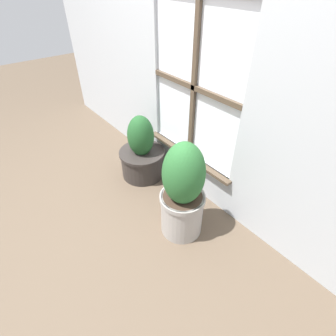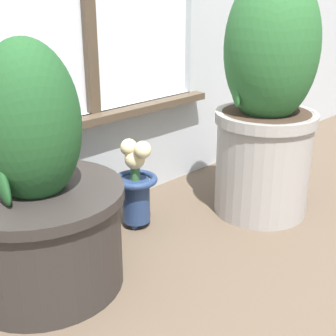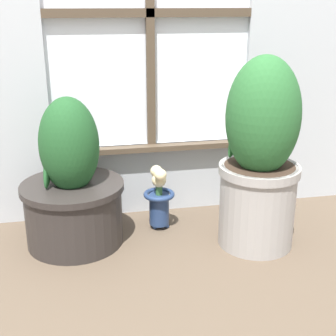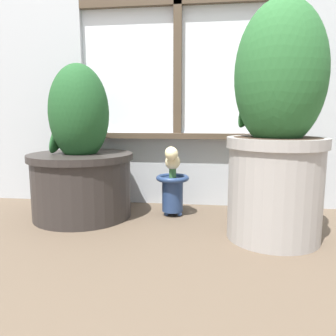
% 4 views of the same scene
% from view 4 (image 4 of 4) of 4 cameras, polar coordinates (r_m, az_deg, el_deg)
% --- Properties ---
extents(ground_plane, '(10.00, 10.00, 0.00)m').
position_cam_4_polar(ground_plane, '(1.01, -1.86, -14.75)').
color(ground_plane, brown).
extents(potted_plant_left, '(0.42, 0.42, 0.61)m').
position_cam_4_polar(potted_plant_left, '(1.36, -14.93, 1.29)').
color(potted_plant_left, '#2D2826').
rests_on(potted_plant_left, ground_plane).
extents(potted_plant_right, '(0.32, 0.32, 0.77)m').
position_cam_4_polar(potted_plant_right, '(1.12, 18.50, 6.51)').
color(potted_plant_right, '#9E9993').
rests_on(potted_plant_right, ground_plane).
extents(flower_vase, '(0.14, 0.14, 0.29)m').
position_cam_4_polar(flower_vase, '(1.34, 0.91, -2.34)').
color(flower_vase, navy).
rests_on(flower_vase, ground_plane).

